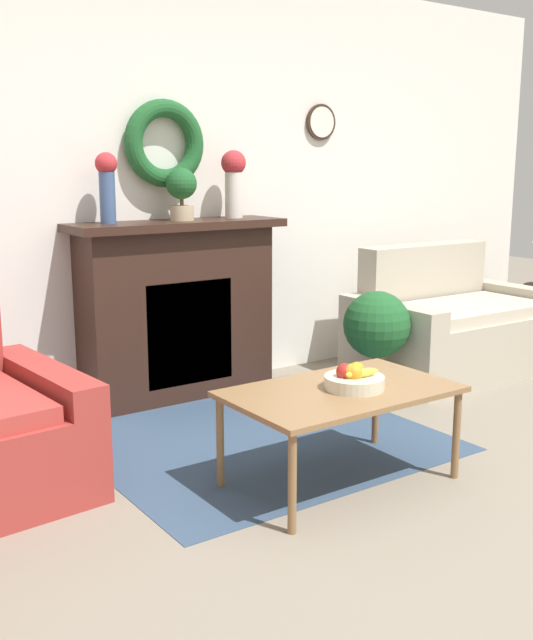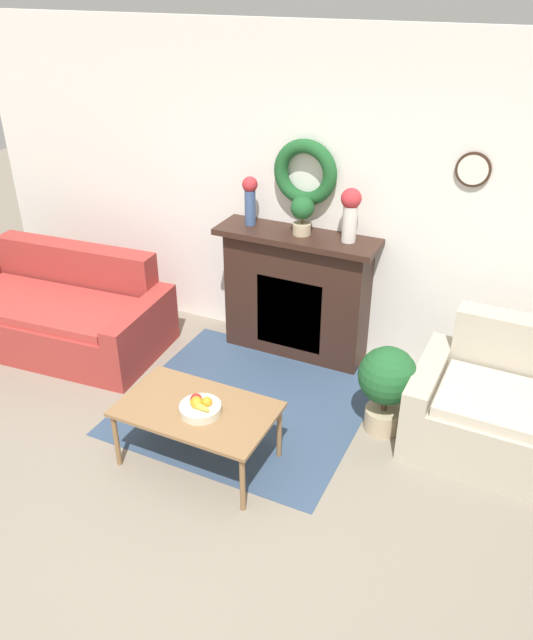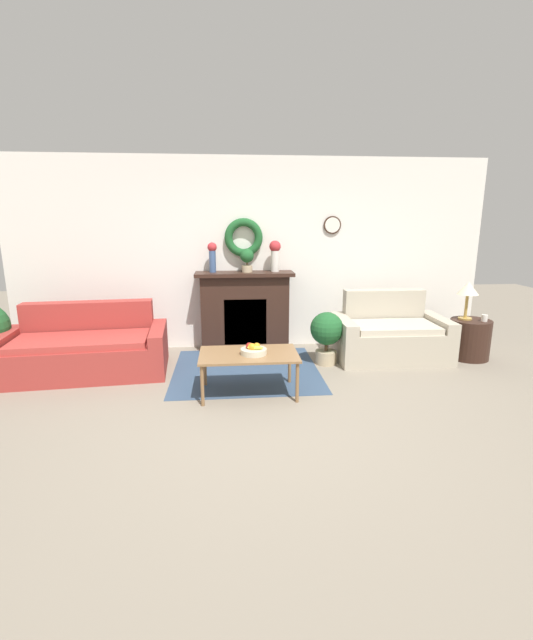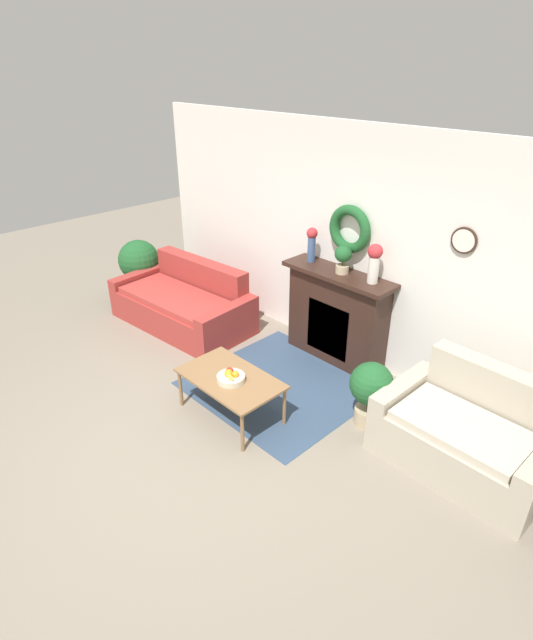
# 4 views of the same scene
# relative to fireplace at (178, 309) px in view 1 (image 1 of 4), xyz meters

# --- Properties ---
(ground_plane) EXTENTS (16.00, 16.00, 0.00)m
(ground_plane) POSITION_rel_fireplace_xyz_m (0.11, -2.34, -0.57)
(ground_plane) COLOR gray
(floor_rug) EXTENTS (1.80, 1.73, 0.01)m
(floor_rug) POSITION_rel_fireplace_xyz_m (-0.03, -0.89, -0.57)
(floor_rug) COLOR #334760
(floor_rug) RESTS_ON ground_plane
(wall_back) EXTENTS (6.80, 0.18, 2.70)m
(wall_back) POSITION_rel_fireplace_xyz_m (0.11, 0.20, 0.79)
(wall_back) COLOR white
(wall_back) RESTS_ON ground_plane
(fireplace) EXTENTS (1.37, 0.41, 1.13)m
(fireplace) POSITION_rel_fireplace_xyz_m (0.00, 0.00, 0.00)
(fireplace) COLOR #331E16
(fireplace) RESTS_ON ground_plane
(loveseat_right) EXTENTS (1.48, 0.92, 0.89)m
(loveseat_right) POSITION_rel_fireplace_xyz_m (1.94, -0.56, -0.26)
(loveseat_right) COLOR #B2A893
(loveseat_right) RESTS_ON ground_plane
(coffee_table) EXTENTS (1.05, 0.63, 0.46)m
(coffee_table) POSITION_rel_fireplace_xyz_m (-0.03, -1.63, -0.15)
(coffee_table) COLOR olive
(coffee_table) RESTS_ON ground_plane
(fruit_bowl) EXTENTS (0.28, 0.28, 0.12)m
(fruit_bowl) POSITION_rel_fireplace_xyz_m (0.02, -1.66, -0.07)
(fruit_bowl) COLOR beige
(fruit_bowl) RESTS_ON coffee_table
(vase_on_mantel_left) EXTENTS (0.13, 0.13, 0.41)m
(vase_on_mantel_left) POSITION_rel_fireplace_xyz_m (-0.44, 0.01, 0.80)
(vase_on_mantel_left) COLOR #3D5684
(vase_on_mantel_left) RESTS_ON fireplace
(vase_on_mantel_right) EXTENTS (0.16, 0.16, 0.43)m
(vase_on_mantel_right) POSITION_rel_fireplace_xyz_m (0.43, 0.01, 0.81)
(vase_on_mantel_right) COLOR silver
(vase_on_mantel_right) RESTS_ON fireplace
(potted_plant_on_mantel) EXTENTS (0.19, 0.19, 0.32)m
(potted_plant_on_mantel) POSITION_rel_fireplace_xyz_m (0.04, -0.01, 0.74)
(potted_plant_on_mantel) COLOR tan
(potted_plant_on_mantel) RESTS_ON fireplace
(potted_plant_floor_by_loveseat) EXTENTS (0.43, 0.43, 0.69)m
(potted_plant_floor_by_loveseat) POSITION_rel_fireplace_xyz_m (1.03, -0.73, -0.15)
(potted_plant_floor_by_loveseat) COLOR tan
(potted_plant_floor_by_loveseat) RESTS_ON ground_plane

